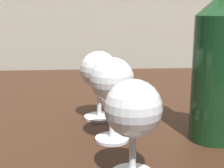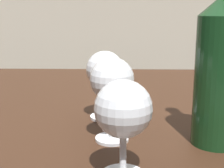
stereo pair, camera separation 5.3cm
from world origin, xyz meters
The scene contains 5 objects.
dining_table centered at (0.00, 0.00, 0.65)m, with size 1.59×0.90×0.73m.
wine_glass_pinot centered at (-0.02, -0.34, 0.82)m, with size 0.07×0.07×0.13m.
wine_glass_port centered at (-0.04, -0.21, 0.83)m, with size 0.07×0.07×0.14m.
wine_glass_white centered at (-0.05, -0.10, 0.83)m, with size 0.07×0.07×0.14m.
wine_bottle centered at (0.13, -0.22, 0.86)m, with size 0.08×0.08×0.33m.
Camera 2 is at (-0.02, -0.73, 0.95)m, focal length 52.51 mm.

